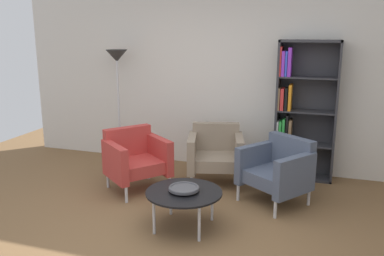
{
  "coord_description": "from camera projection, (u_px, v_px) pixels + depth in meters",
  "views": [
    {
      "loc": [
        1.46,
        -3.47,
        2.05
      ],
      "look_at": [
        0.06,
        0.84,
        0.95
      ],
      "focal_mm": 38.64,
      "sensor_mm": 36.0,
      "label": 1
    }
  ],
  "objects": [
    {
      "name": "ground_plane",
      "position": [
        161.0,
        239.0,
        4.13
      ],
      "size": [
        8.32,
        8.32,
        0.0
      ],
      "primitive_type": "plane",
      "color": "brown"
    },
    {
      "name": "plaster_back_panel",
      "position": [
        223.0,
        70.0,
        6.06
      ],
      "size": [
        6.4,
        0.12,
        2.9
      ],
      "primitive_type": "cube",
      "color": "silver",
      "rests_on": "ground_plane"
    },
    {
      "name": "bookshelf_tall",
      "position": [
        299.0,
        112.0,
        5.64
      ],
      "size": [
        0.8,
        0.3,
        1.9
      ],
      "color": "#333338",
      "rests_on": "ground_plane"
    },
    {
      "name": "coffee_table_low",
      "position": [
        184.0,
        194.0,
        4.29
      ],
      "size": [
        0.8,
        0.8,
        0.4
      ],
      "color": "black",
      "rests_on": "ground_plane"
    },
    {
      "name": "decorative_bowl",
      "position": [
        184.0,
        188.0,
        4.27
      ],
      "size": [
        0.32,
        0.32,
        0.05
      ],
      "color": "#4C4C51",
      "rests_on": "coffee_table_low"
    },
    {
      "name": "armchair_corner_red",
      "position": [
        278.0,
        169.0,
        4.92
      ],
      "size": [
        0.95,
        0.93,
        0.78
      ],
      "rotation": [
        0.0,
        0.0,
        -0.62
      ],
      "color": "#4C566B",
      "rests_on": "ground_plane"
    },
    {
      "name": "armchair_spare_guest",
      "position": [
        135.0,
        158.0,
        5.33
      ],
      "size": [
        0.94,
        0.95,
        0.78
      ],
      "rotation": [
        0.0,
        0.0,
        0.89
      ],
      "color": "#B73833",
      "rests_on": "ground_plane"
    },
    {
      "name": "armchair_by_bookshelf",
      "position": [
        216.0,
        153.0,
        5.55
      ],
      "size": [
        0.85,
        0.81,
        0.78
      ],
      "rotation": [
        0.0,
        0.0,
        0.25
      ],
      "color": "gray",
      "rests_on": "ground_plane"
    },
    {
      "name": "floor_lamp_torchiere",
      "position": [
        117.0,
        69.0,
        6.15
      ],
      "size": [
        0.32,
        0.32,
        1.74
      ],
      "color": "silver",
      "rests_on": "ground_plane"
    }
  ]
}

